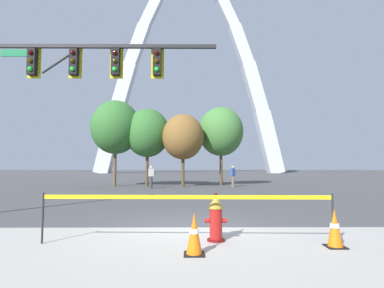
{
  "coord_description": "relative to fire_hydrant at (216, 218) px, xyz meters",
  "views": [
    {
      "loc": [
        0.09,
        -7.85,
        1.54
      ],
      "look_at": [
        0.19,
        5.0,
        2.5
      ],
      "focal_mm": 28.2,
      "sensor_mm": 36.0,
      "label": 1
    }
  ],
  "objects": [
    {
      "name": "ground_plane",
      "position": [
        -0.63,
        1.51,
        -0.47
      ],
      "size": [
        240.0,
        240.0,
        0.0
      ],
      "primitive_type": "plane",
      "color": "#474749"
    },
    {
      "name": "fire_hydrant",
      "position": [
        0.0,
        0.0,
        0.0
      ],
      "size": [
        0.46,
        0.48,
        0.99
      ],
      "color": "#5E0F0D",
      "rests_on": "ground"
    },
    {
      "name": "caution_tape_barrier",
      "position": [
        -0.61,
        -0.28,
        0.24
      ],
      "size": [
        5.79,
        0.23,
        1.01
      ],
      "color": "#232326",
      "rests_on": "ground"
    },
    {
      "name": "traffic_cone_by_hydrant",
      "position": [
        -0.46,
        -0.97,
        -0.11
      ],
      "size": [
        0.36,
        0.36,
        0.73
      ],
      "color": "black",
      "rests_on": "ground"
    },
    {
      "name": "traffic_cone_mid_sidewalk",
      "position": [
        2.23,
        -0.51,
        -0.11
      ],
      "size": [
        0.36,
        0.36,
        0.73
      ],
      "color": "black",
      "rests_on": "ground"
    },
    {
      "name": "traffic_signal_gantry",
      "position": [
        -4.86,
        3.6,
        3.94
      ],
      "size": [
        7.82,
        0.44,
        6.0
      ],
      "color": "#232326",
      "rests_on": "ground"
    },
    {
      "name": "monument_arch",
      "position": [
        -0.63,
        63.03,
        20.82
      ],
      "size": [
        43.28,
        3.31,
        49.61
      ],
      "color": "silver",
      "rests_on": "ground"
    },
    {
      "name": "tree_far_left",
      "position": [
        -6.42,
        17.4,
        4.17
      ],
      "size": [
        3.87,
        3.87,
        6.77
      ],
      "color": "brown",
      "rests_on": "ground"
    },
    {
      "name": "tree_left_mid",
      "position": [
        -3.9,
        17.49,
        3.73
      ],
      "size": [
        3.5,
        3.5,
        6.13
      ],
      "color": "brown",
      "rests_on": "ground"
    },
    {
      "name": "tree_center_left",
      "position": [
        -1.05,
        16.65,
        3.34
      ],
      "size": [
        3.18,
        3.18,
        5.56
      ],
      "color": "brown",
      "rests_on": "ground"
    },
    {
      "name": "tree_center_right",
      "position": [
        2.04,
        18.49,
        3.96
      ],
      "size": [
        3.7,
        3.7,
        6.47
      ],
      "color": "brown",
      "rests_on": "ground"
    },
    {
      "name": "pedestrian_walking_left",
      "position": [
        2.72,
        16.47,
        0.35
      ],
      "size": [
        0.38,
        0.38,
        1.59
      ],
      "color": "brown",
      "rests_on": "ground"
    },
    {
      "name": "pedestrian_standing_center",
      "position": [
        -3.27,
        15.05,
        0.35
      ],
      "size": [
        0.39,
        0.31,
        1.59
      ],
      "color": "#38383D",
      "rests_on": "ground"
    }
  ]
}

